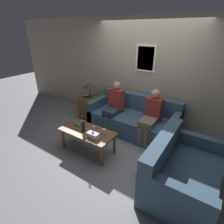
# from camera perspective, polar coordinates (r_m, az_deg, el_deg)

# --- Properties ---
(ground_plane) EXTENTS (16.00, 16.00, 0.00)m
(ground_plane) POSITION_cam_1_polar(r_m,az_deg,el_deg) (4.04, 3.13, -9.39)
(ground_plane) COLOR gray
(wall_back) EXTENTS (9.00, 0.08, 2.60)m
(wall_back) POSITION_cam_1_polar(r_m,az_deg,el_deg) (4.37, 10.71, 11.72)
(wall_back) COLOR #9E937F
(wall_back) RESTS_ON ground_plane
(couch_main) EXTENTS (2.09, 0.93, 0.87)m
(couch_main) POSITION_cam_1_polar(r_m,az_deg,el_deg) (4.30, 6.97, -2.53)
(couch_main) COLOR #385166
(couch_main) RESTS_ON ground_plane
(couch_side) EXTENTS (0.93, 1.41, 0.87)m
(couch_side) POSITION_cam_1_polar(r_m,az_deg,el_deg) (3.02, 21.39, -18.14)
(couch_side) COLOR #385166
(couch_side) RESTS_ON ground_plane
(coffee_table) EXTENTS (1.13, 0.55, 0.47)m
(coffee_table) POSITION_cam_1_polar(r_m,az_deg,el_deg) (3.57, -7.99, -7.03)
(coffee_table) COLOR brown
(coffee_table) RESTS_ON ground_plane
(side_table_with_lamp) EXTENTS (0.49, 0.47, 1.01)m
(side_table_with_lamp) POSITION_cam_1_polar(r_m,az_deg,el_deg) (4.95, -7.39, 2.18)
(side_table_with_lamp) COLOR brown
(side_table_with_lamp) RESTS_ON ground_plane
(wine_bottle) EXTENTS (0.07, 0.07, 0.33)m
(wine_bottle) POSITION_cam_1_polar(r_m,az_deg,el_deg) (3.48, -9.42, -4.39)
(wine_bottle) COLOR black
(wine_bottle) RESTS_ON coffee_table
(drinking_glass) EXTENTS (0.07, 0.07, 0.11)m
(drinking_glass) POSITION_cam_1_polar(r_m,az_deg,el_deg) (3.38, -2.61, -6.38)
(drinking_glass) COLOR silver
(drinking_glass) RESTS_ON coffee_table
(book_stack) EXTENTS (0.15, 0.09, 0.03)m
(book_stack) POSITION_cam_1_polar(r_m,az_deg,el_deg) (3.75, -10.85, -4.20)
(book_stack) COLOR #237547
(book_stack) RESTS_ON coffee_table
(soda_can) EXTENTS (0.07, 0.07, 0.12)m
(soda_can) POSITION_cam_1_polar(r_m,az_deg,el_deg) (3.46, -5.84, -5.55)
(soda_can) COLOR #BCBCC1
(soda_can) RESTS_ON coffee_table
(tissue_box) EXTENTS (0.23, 0.12, 0.14)m
(tissue_box) POSITION_cam_1_polar(r_m,az_deg,el_deg) (3.30, -6.23, -7.51)
(tissue_box) COLOR silver
(tissue_box) RESTS_ON coffee_table
(person_left) EXTENTS (0.34, 0.57, 1.20)m
(person_left) POSITION_cam_1_polar(r_m,az_deg,el_deg) (4.22, 0.70, 2.37)
(person_left) COLOR #2D334C
(person_left) RESTS_ON ground_plane
(person_right) EXTENTS (0.34, 0.64, 1.17)m
(person_right) POSITION_cam_1_polar(r_m,az_deg,el_deg) (3.86, 12.66, -0.84)
(person_right) COLOR #756651
(person_right) RESTS_ON ground_plane
(teddy_bear) EXTENTS (0.21, 0.21, 0.32)m
(teddy_bear) POSITION_cam_1_polar(r_m,az_deg,el_deg) (3.16, 9.53, -18.21)
(teddy_bear) COLOR beige
(teddy_bear) RESTS_ON ground_plane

